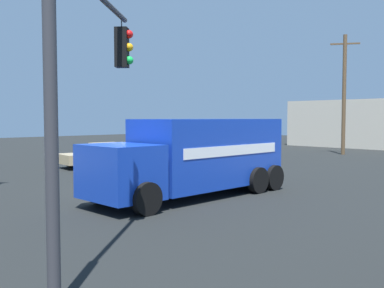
% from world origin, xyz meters
% --- Properties ---
extents(ground_plane, '(100.00, 100.00, 0.00)m').
position_xyz_m(ground_plane, '(0.00, 0.00, 0.00)').
color(ground_plane, black).
extents(delivery_truck, '(2.93, 8.11, 2.84)m').
position_xyz_m(delivery_truck, '(2.46, 0.50, 1.48)').
color(delivery_truck, '#1438AD').
rests_on(delivery_truck, ground).
extents(traffic_light_secondary, '(3.27, 3.65, 5.55)m').
position_xyz_m(traffic_light_secondary, '(6.91, -6.60, 3.70)').
color(traffic_light_secondary, '#38383D').
rests_on(traffic_light_secondary, ground).
extents(pickup_tan, '(2.67, 5.37, 1.38)m').
position_xyz_m(pickup_tan, '(-8.36, 3.54, 0.73)').
color(pickup_tan, tan).
rests_on(pickup_tan, ground).
extents(utility_pole, '(1.90, 1.32, 9.29)m').
position_xyz_m(utility_pole, '(-2.76, 21.63, 4.79)').
color(utility_pole, brown).
rests_on(utility_pole, ground).
extents(building_backdrop, '(16.51, 6.00, 4.58)m').
position_xyz_m(building_backdrop, '(-4.26, 31.36, 2.29)').
color(building_backdrop, beige).
rests_on(building_backdrop, ground).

